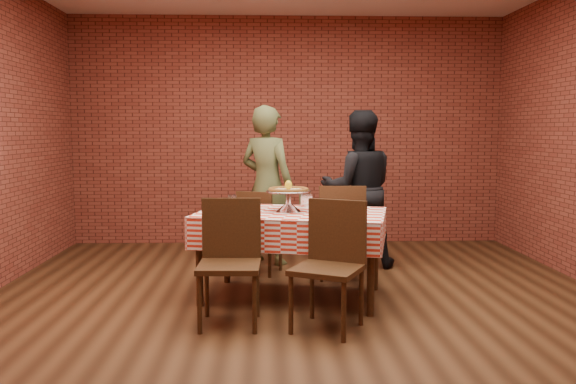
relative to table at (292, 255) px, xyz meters
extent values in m
plane|color=black|center=(0.06, -0.42, -0.38)|extent=(6.00, 6.00, 0.00)
plane|color=maroon|center=(0.06, 2.58, 1.08)|extent=(5.50, 0.00, 5.50)
cube|color=#3C2310|center=(0.00, 0.00, 0.00)|extent=(1.74, 1.27, 0.75)
cylinder|color=beige|center=(-0.03, 0.04, 0.57)|extent=(0.47, 0.47, 0.03)
ellipsoid|color=yellow|center=(-0.03, 0.04, 0.61)|extent=(0.08, 0.08, 0.08)
cylinder|color=white|center=(-0.43, -0.06, 0.44)|extent=(0.09, 0.09, 0.12)
cylinder|color=white|center=(-0.53, 0.23, 0.44)|extent=(0.09, 0.09, 0.12)
cylinder|color=white|center=(0.41, -0.20, 0.39)|extent=(0.19, 0.19, 0.01)
cube|color=white|center=(0.49, -0.31, 0.39)|extent=(0.05, 0.04, 0.00)
cube|color=white|center=(0.54, -0.27, 0.39)|extent=(0.06, 0.06, 0.00)
cube|color=silver|center=(0.14, 0.31, 0.46)|extent=(0.11, 0.10, 0.15)
imported|color=#4C532E|center=(-0.21, 1.37, 0.49)|extent=(0.75, 0.68, 1.73)
imported|color=black|center=(0.77, 1.20, 0.46)|extent=(0.82, 0.64, 1.67)
camera|label=1|loc=(-0.22, -5.05, 1.09)|focal=36.88mm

